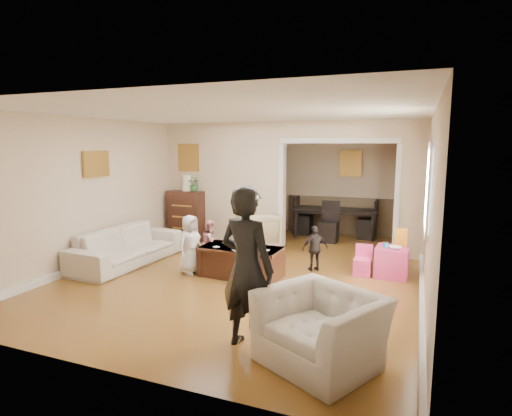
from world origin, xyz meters
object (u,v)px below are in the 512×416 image
at_px(coffee_table, 241,262).
at_px(child_kneel_b, 211,243).
at_px(table_lamp, 187,183).
at_px(coffee_cup, 245,245).
at_px(dresser, 188,215).
at_px(child_toddler, 315,248).
at_px(armchair_front, 321,329).
at_px(dining_table, 334,222).
at_px(child_kneel_a, 190,244).
at_px(sofa, 127,246).
at_px(cyan_cup, 386,245).
at_px(armchair_back, 258,231).
at_px(play_table, 392,262).
at_px(adult_person, 247,268).

xyz_separation_m(coffee_table, child_kneel_b, (-0.70, 0.30, 0.18)).
relative_size(table_lamp, coffee_cup, 3.29).
bearing_deg(dresser, child_kneel_b, -49.10).
height_order(child_kneel_b, child_toddler, child_kneel_b).
distance_m(armchair_front, coffee_table, 2.87).
relative_size(dining_table, child_kneel_b, 2.24).
bearing_deg(child_kneel_a, child_kneel_b, -3.60).
height_order(dresser, child_kneel_a, dresser).
distance_m(table_lamp, child_kneel_b, 2.42).
distance_m(sofa, dresser, 2.10).
height_order(dresser, table_lamp, table_lamp).
xyz_separation_m(dining_table, child_kneel_a, (-1.69, -3.75, 0.16)).
bearing_deg(cyan_cup, armchair_back, 160.57).
height_order(armchair_back, play_table, armchair_back).
xyz_separation_m(armchair_front, cyan_cup, (0.38, 3.06, 0.17)).
relative_size(sofa, adult_person, 1.28).
relative_size(adult_person, child_kneel_b, 2.05).
distance_m(coffee_table, dining_table, 3.70).
bearing_deg(armchair_back, child_kneel_b, 47.16).
distance_m(armchair_back, coffee_table, 1.79).
xyz_separation_m(adult_person, child_toddler, (0.04, 2.92, -0.48)).
distance_m(sofa, child_kneel_b, 1.55).
distance_m(coffee_cup, cyan_cup, 2.28).
height_order(coffee_table, cyan_cup, cyan_cup).
bearing_deg(child_kneel_a, coffee_cup, -69.15).
height_order(dresser, cyan_cup, dresser).
distance_m(dresser, coffee_table, 2.98).
bearing_deg(child_kneel_b, sofa, 89.12).
height_order(armchair_front, dresser, dresser).
height_order(play_table, adult_person, adult_person).
bearing_deg(cyan_cup, coffee_table, -159.02).
height_order(armchair_back, child_kneel_a, child_kneel_a).
height_order(armchair_back, coffee_cup, armchair_back).
relative_size(armchair_front, coffee_cup, 9.94).
bearing_deg(child_toddler, dresser, -56.44).
relative_size(table_lamp, play_table, 0.71).
bearing_deg(coffee_table, sofa, -177.90).
height_order(dining_table, child_kneel_a, child_kneel_a).
bearing_deg(dining_table, child_toddler, -94.16).
bearing_deg(table_lamp, coffee_table, -42.65).
distance_m(table_lamp, child_kneel_a, 2.66).
xyz_separation_m(coffee_cup, cyan_cup, (2.10, 0.89, -0.01)).
distance_m(coffee_cup, play_table, 2.41).
height_order(armchair_front, child_kneel_b, child_kneel_b).
bearing_deg(coffee_table, table_lamp, 137.35).
xyz_separation_m(sofa, play_table, (4.49, 0.97, -0.08)).
distance_m(coffee_table, play_table, 2.46).
height_order(coffee_cup, child_kneel_a, child_kneel_a).
height_order(armchair_back, armchair_front, armchair_back).
bearing_deg(child_kneel_b, dresser, 25.74).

